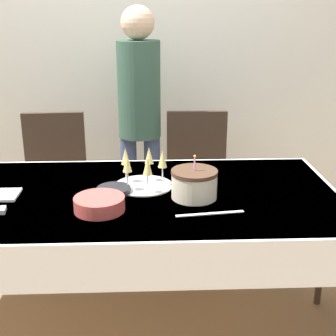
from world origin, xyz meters
TOP-DOWN VIEW (x-y plane):
  - ground_plane at (0.00, 0.00)m, footprint 12.00×12.00m
  - wall_back at (0.00, 1.53)m, footprint 8.00×0.05m
  - dining_table at (0.00, 0.00)m, footprint 2.11×1.01m
  - dining_chair_far_left at (-0.47, 0.82)m, footprint 0.44×0.44m
  - dining_chair_far_right at (0.47, 0.82)m, footprint 0.42×0.42m
  - birthday_cake at (0.35, -0.06)m, footprint 0.21×0.21m
  - champagne_tray at (0.11, 0.09)m, footprint 0.29×0.29m
  - plate_stack_main at (-0.07, -0.19)m, footprint 0.22×0.22m
  - plate_stack_dessert at (-0.02, 0.01)m, footprint 0.16×0.16m
  - cake_knife at (0.40, -0.25)m, footprint 0.30×0.06m
  - napkin_pile at (-0.55, -0.01)m, footprint 0.15×0.15m
  - person_standing at (0.09, 0.97)m, footprint 0.28×0.28m

SIDE VIEW (x-z plane):
  - ground_plane at x=0.00m, z-range 0.00..0.00m
  - dining_chair_far_left at x=-0.47m, z-range 0.05..1.00m
  - dining_chair_far_right at x=0.47m, z-range 0.05..1.00m
  - dining_table at x=0.00m, z-range 0.28..1.05m
  - cake_knife at x=0.40m, z-range 0.76..0.77m
  - napkin_pile at x=-0.55m, z-range 0.76..0.78m
  - plate_stack_dessert at x=-0.02m, z-range 0.76..0.79m
  - plate_stack_main at x=-0.07m, z-range 0.76..0.83m
  - birthday_cake at x=0.35m, z-range 0.73..0.94m
  - champagne_tray at x=0.11m, z-range 0.76..0.94m
  - person_standing at x=0.09m, z-range 0.17..1.78m
  - wall_back at x=0.00m, z-range 0.00..2.70m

